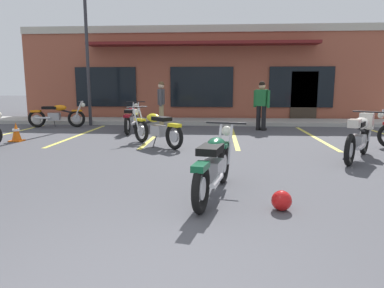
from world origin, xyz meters
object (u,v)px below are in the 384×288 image
motorcycle_black_cruiser (132,118)px  motorcycle_orange_scrambler (57,115)px  motorcycle_red_sportbike (156,128)px  person_in_shorts_foreground (262,103)px  parking_lot_lamp_post (85,37)px  motorcycle_foreground_classic (214,164)px  traffic_cone (16,132)px  helmet_on_pavement (282,201)px  motorcycle_silver_naked (360,135)px  person_in_black_shirt (161,101)px

motorcycle_black_cruiser → motorcycle_orange_scrambler: (-3.05, 1.07, 0.00)m
motorcycle_red_sportbike → person_in_shorts_foreground: bearing=47.0°
motorcycle_black_cruiser → parking_lot_lamp_post: 3.84m
motorcycle_foreground_classic → traffic_cone: size_ratio=3.94×
motorcycle_foreground_classic → helmet_on_pavement: size_ratio=8.03×
motorcycle_foreground_classic → motorcycle_silver_naked: (3.06, 2.76, 0.07)m
traffic_cone → parking_lot_lamp_post: size_ratio=0.10×
motorcycle_foreground_classic → person_in_shorts_foreground: size_ratio=1.25×
person_in_shorts_foreground → motorcycle_red_sportbike: bearing=-133.0°
motorcycle_black_cruiser → parking_lot_lamp_post: (-2.04, 1.62, 2.83)m
motorcycle_foreground_classic → motorcycle_black_cruiser: 7.23m
person_in_black_shirt → traffic_cone: bearing=-134.9°
helmet_on_pavement → parking_lot_lamp_post: size_ratio=0.05×
motorcycle_foreground_classic → helmet_on_pavement: (0.86, -0.55, -0.33)m
person_in_shorts_foreground → traffic_cone: (-7.10, -2.86, -0.69)m
traffic_cone → motorcycle_black_cruiser: bearing=37.9°
motorcycle_orange_scrambler → parking_lot_lamp_post: size_ratio=0.41×
motorcycle_orange_scrambler → parking_lot_lamp_post: (1.01, 0.55, 2.83)m
person_in_black_shirt → parking_lot_lamp_post: (-2.82, 0.22, 2.34)m
helmet_on_pavement → motorcycle_black_cruiser: bearing=117.1°
motorcycle_orange_scrambler → person_in_black_shirt: size_ratio=1.26×
motorcycle_silver_naked → motorcycle_black_cruiser: bearing=146.5°
motorcycle_orange_scrambler → traffic_cone: size_ratio=3.97×
person_in_shorts_foreground → traffic_cone: size_ratio=3.16×
motorcycle_silver_naked → parking_lot_lamp_post: size_ratio=0.37×
motorcycle_red_sportbike → motorcycle_black_cruiser: (-1.27, 2.57, 0.00)m
motorcycle_orange_scrambler → motorcycle_silver_naked: bearing=-29.1°
motorcycle_silver_naked → motorcycle_orange_scrambler: same height
motorcycle_silver_naked → motorcycle_red_sportbike: bearing=163.9°
motorcycle_red_sportbike → helmet_on_pavement: motorcycle_red_sportbike is taller
motorcycle_foreground_classic → person_in_shorts_foreground: person_in_shorts_foreground is taller
person_in_shorts_foreground → motorcycle_foreground_classic: bearing=-101.7°
motorcycle_red_sportbike → person_in_black_shirt: person_in_black_shirt is taller
person_in_shorts_foreground → helmet_on_pavement: size_ratio=6.44×
person_in_shorts_foreground → motorcycle_black_cruiser: bearing=-170.6°
motorcycle_red_sportbike → motorcycle_orange_scrambler: bearing=139.9°
person_in_shorts_foreground → traffic_cone: person_in_shorts_foreground is taller
motorcycle_black_cruiser → motorcycle_silver_naked: size_ratio=1.13×
motorcycle_orange_scrambler → traffic_cone: (0.29, -3.22, -0.20)m
motorcycle_red_sportbike → motorcycle_orange_scrambler: same height
motorcycle_red_sportbike → person_in_shorts_foreground: 4.52m
motorcycle_foreground_classic → motorcycle_silver_naked: same height
motorcycle_black_cruiser → motorcycle_orange_scrambler: bearing=160.6°
person_in_black_shirt → motorcycle_foreground_classic: bearing=-75.8°
motorcycle_black_cruiser → parking_lot_lamp_post: size_ratio=0.41×
motorcycle_silver_naked → motorcycle_foreground_classic: bearing=-137.9°
motorcycle_foreground_classic → person_in_shorts_foreground: 7.55m
motorcycle_foreground_classic → person_in_black_shirt: (-2.04, 8.06, 0.49)m
person_in_black_shirt → helmet_on_pavement: bearing=-71.4°
motorcycle_black_cruiser → person_in_black_shirt: person_in_black_shirt is taller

